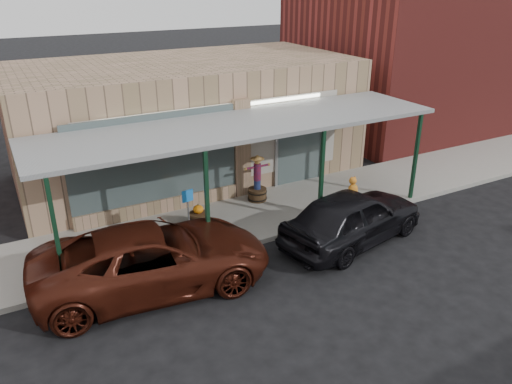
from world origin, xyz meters
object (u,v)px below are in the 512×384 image
barrel_scarecrow (257,185)px  handicap_sign (188,210)px  barrel_pumpkin (199,218)px  car_maroon (153,258)px  parked_sedan (353,217)px

barrel_scarecrow → handicap_sign: size_ratio=0.98×
barrel_pumpkin → handicap_sign: size_ratio=0.47×
barrel_pumpkin → car_maroon: 3.06m
parked_sedan → car_maroon: bearing=73.1°
barrel_scarecrow → car_maroon: bearing=-136.1°
barrel_pumpkin → parked_sedan: size_ratio=0.16×
barrel_pumpkin → parked_sedan: 4.47m
barrel_pumpkin → handicap_sign: (-0.64, -0.91, 0.79)m
barrel_pumpkin → handicap_sign: 1.36m
barrel_scarecrow → handicap_sign: (-3.02, -1.66, 0.50)m
barrel_scarecrow → parked_sedan: (1.14, -3.48, 0.10)m
barrel_scarecrow → parked_sedan: size_ratio=0.32×
parked_sedan → barrel_scarecrow: bearing=6.4°
car_maroon → barrel_scarecrow: bearing=-50.3°
car_maroon → barrel_pumpkin: bearing=-37.0°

